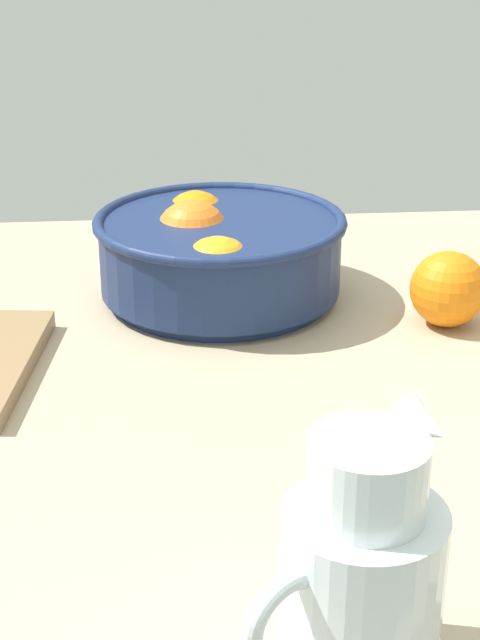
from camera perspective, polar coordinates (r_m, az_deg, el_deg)
ground_plane at (r=93.50cm, az=1.20°, el=-3.99°), size 142.75×98.08×3.00cm
fruit_bowl at (r=108.20cm, az=-1.32°, el=3.97°), size 27.99×27.99×11.09cm
juice_pitcher at (r=57.52cm, az=7.05°, el=-15.36°), size 13.06×9.87×16.33cm
loose_orange_2 at (r=104.05cm, az=12.12°, el=1.79°), size 8.05×8.05×8.05cm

